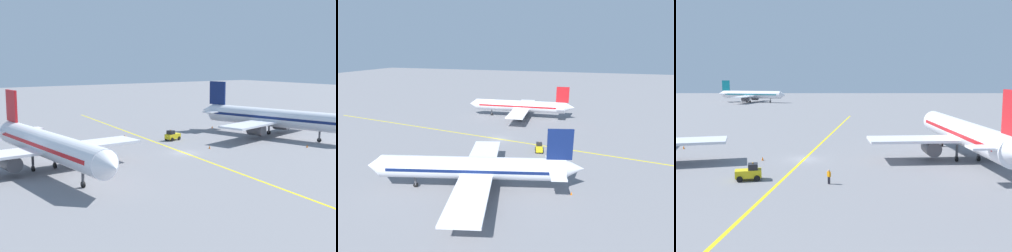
# 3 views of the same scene
# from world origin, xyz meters

# --- Properties ---
(ground_plane) EXTENTS (400.00, 400.00, 0.00)m
(ground_plane) POSITION_xyz_m (0.00, 0.00, 0.00)
(ground_plane) COLOR slate
(apron_yellow_centreline) EXTENTS (15.60, 119.08, 0.01)m
(apron_yellow_centreline) POSITION_xyz_m (0.00, 0.00, 0.00)
(apron_yellow_centreline) COLOR yellow
(apron_yellow_centreline) RESTS_ON ground
(airplane_at_gate) EXTENTS (28.43, 35.14, 10.60)m
(airplane_at_gate) POSITION_xyz_m (-24.53, -3.97, 3.71)
(airplane_at_gate) COLOR silver
(airplane_at_gate) RESTS_ON ground
(airplane_adjacent_stand) EXTENTS (28.29, 35.54, 10.60)m
(airplane_adjacent_stand) POSITION_xyz_m (23.26, 0.21, 3.71)
(airplane_adjacent_stand) COLOR white
(airplane_adjacent_stand) RESTS_ON ground
(baggage_tug_white) EXTENTS (3.26, 2.29, 2.11)m
(baggage_tug_white) POSITION_xyz_m (-5.26, -11.25, 0.90)
(baggage_tug_white) COLOR gold
(baggage_tug_white) RESTS_ON ground
(ground_crew_worker) EXTENTS (0.45, 0.43, 1.68)m
(ground_crew_worker) POSITION_xyz_m (4.12, -12.95, 0.91)
(ground_crew_worker) COLOR #23232D
(ground_crew_worker) RESTS_ON ground
(traffic_cone_near_nose) EXTENTS (0.32, 0.32, 0.55)m
(traffic_cone_near_nose) POSITION_xyz_m (-21.78, -19.42, 0.28)
(traffic_cone_near_nose) COLOR orange
(traffic_cone_near_nose) RESTS_ON ground
(traffic_cone_mid_apron) EXTENTS (0.32, 0.32, 0.55)m
(traffic_cone_mid_apron) POSITION_xyz_m (-5.87, -0.72, 0.28)
(traffic_cone_mid_apron) COLOR orange
(traffic_cone_mid_apron) RESTS_ON ground
(traffic_cone_by_wingtip) EXTENTS (0.32, 0.32, 0.55)m
(traffic_cone_by_wingtip) POSITION_xyz_m (-20.76, 8.08, 0.28)
(traffic_cone_by_wingtip) COLOR orange
(traffic_cone_by_wingtip) RESTS_ON ground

